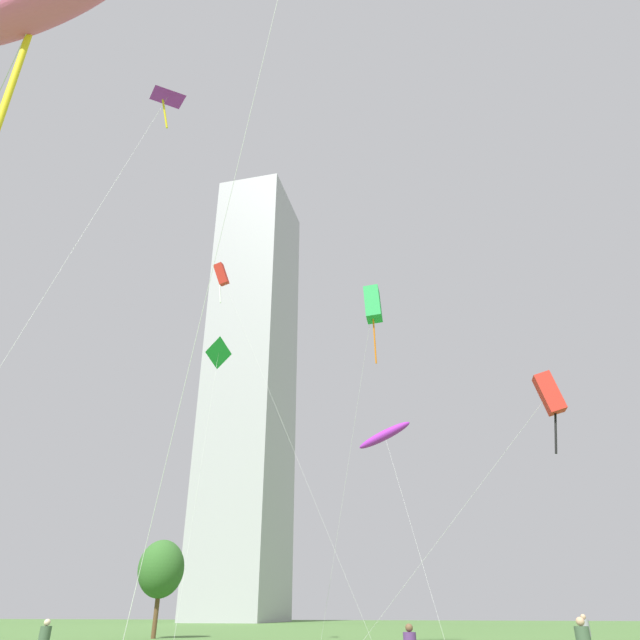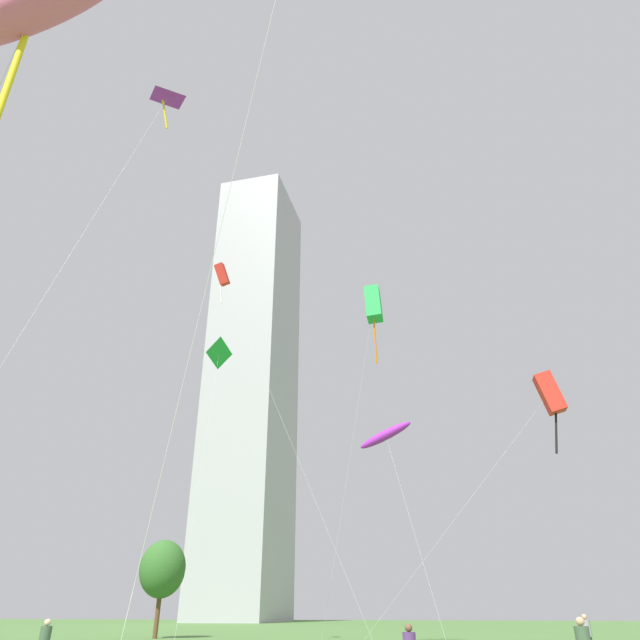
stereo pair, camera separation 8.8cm
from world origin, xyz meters
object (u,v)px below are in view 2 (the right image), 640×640
Objects in this scene: kite_flying_3 at (386,435)px; kite_flying_5 at (166,101)px; kite_flying_0 at (550,394)px; kite_flying_1 at (35,8)px; kite_flying_2 at (222,276)px; person_standing_4 at (587,633)px; distant_highrise_0 at (253,377)px; park_tree_0 at (163,569)px; kite_flying_7 at (219,354)px; kite_flying_4 at (373,305)px.

kite_flying_5 is (-7.83, -22.48, 11.48)m from kite_flying_3.
kite_flying_0 is at bearing -58.23° from kite_flying_3.
kite_flying_3 is at bearing 121.77° from kite_flying_0.
kite_flying_3 is at bearing 87.57° from kite_flying_1.
kite_flying_3 is at bearing 31.51° from kite_flying_2.
kite_flying_2 is at bearing -11.94° from person_standing_4.
distant_highrise_0 is (-47.54, 84.68, 49.07)m from person_standing_4.
kite_flying_2 is at bearing 107.66° from kite_flying_1.
kite_flying_2 is 3.45× the size of park_tree_0.
kite_flying_0 reaches higher than kite_flying_1.
kite_flying_2 is 16.10m from kite_flying_5.
person_standing_4 is at bearing -4.06° from kite_flying_2.
kite_flying_1 is (-11.38, -28.00, 9.49)m from person_standing_4.
kite_flying_0 is 1.60× the size of park_tree_0.
kite_flying_7 is at bearing 1.91° from person_standing_4.
kite_flying_7 is 24.05m from park_tree_0.
kite_flying_1 is at bearing -116.08° from kite_flying_0.
kite_flying_4 is (0.63, -9.39, 5.75)m from kite_flying_3.
person_standing_4 is 0.25× the size of park_tree_0.
kite_flying_2 is at bearing 166.85° from kite_flying_4.
kite_flying_4 is 16.61m from kite_flying_5.
kite_flying_4 is at bearing 85.39° from kite_flying_1.
kite_flying_0 reaches higher than park_tree_0.
kite_flying_1 is at bearing -65.30° from kite_flying_5.
kite_flying_0 is 17.35m from kite_flying_3.
park_tree_0 is (-28.95, 21.59, -5.67)m from kite_flying_0.
kite_flying_2 is at bearing 158.41° from kite_flying_0.
kite_flying_4 is at bearing -86.17° from kite_flying_3.
distant_highrise_0 reaches higher than kite_flying_0.
kite_flying_7 reaches higher than kite_flying_1.
kite_flying_0 is at bearing -61.32° from distant_highrise_0.
kite_flying_1 is 0.71× the size of kite_flying_7.
kite_flying_7 reaches higher than kite_flying_0.
person_standing_4 is at bearing -27.00° from park_tree_0.
kite_flying_5 is at bearing -122.86° from kite_flying_4.
kite_flying_3 reaches higher than person_standing_4.
kite_flying_7 is (-8.62, -11.35, 2.38)m from kite_flying_3.
kite_flying_5 is 14.40m from kite_flying_7.
kite_flying_7 reaches higher than person_standing_4.
kite_flying_0 is 12.94m from kite_flying_4.
kite_flying_5 reaches higher than kite_flying_2.
kite_flying_3 is 14.45m from kite_flying_7.
kite_flying_1 is at bearing 60.01° from person_standing_4.
kite_flying_5 reaches higher than park_tree_0.
kite_flying_3 is at bearing -19.37° from park_tree_0.
kite_flying_3 is at bearing -47.54° from person_standing_4.
kite_flying_0 is at bearing -21.59° from kite_flying_2.
kite_flying_5 is 1.57× the size of kite_flying_7.
person_standing_4 is 20.31m from kite_flying_4.
kite_flying_4 is (-8.40, 5.20, 8.36)m from kite_flying_0.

